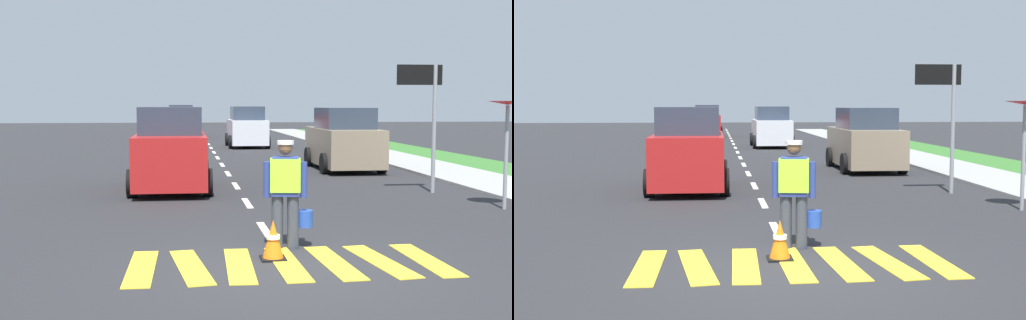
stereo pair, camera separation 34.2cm
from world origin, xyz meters
TOP-DOWN VIEW (x-y plane):
  - ground_plane at (0.00, 21.00)m, footprint 96.00×96.00m
  - sidewalk_right at (7.20, 10.00)m, footprint 2.40×72.00m
  - crosswalk_stripes at (0.00, 0.33)m, footprint 4.41×1.93m
  - lane_center_line at (0.00, 25.20)m, footprint 0.14×46.40m
  - road_worker at (0.15, 1.28)m, footprint 0.77×0.36m
  - yield_sign at (5.35, 4.31)m, footprint 0.80×0.80m
  - lane_direction_sign at (4.58, 6.87)m, footprint 1.16×0.11m
  - traffic_cone_near at (-0.15, 0.62)m, footprint 0.36×0.36m
  - car_oncoming_lead at (-1.74, 8.10)m, footprint 2.04×3.82m
  - car_outgoing_far at (1.91, 24.25)m, footprint 2.09×4.03m
  - car_oncoming_third at (-1.53, 34.88)m, footprint 2.05×4.22m
  - car_parked_far at (4.01, 12.55)m, footprint 2.09×4.10m

SIDE VIEW (x-z plane):
  - ground_plane at x=0.00m, z-range 0.00..0.00m
  - sidewalk_right at x=7.20m, z-range -0.07..0.07m
  - lane_center_line at x=0.00m, z-range 0.00..0.01m
  - crosswalk_stripes at x=0.00m, z-range 0.00..0.01m
  - traffic_cone_near at x=-0.15m, z-range 0.00..0.57m
  - road_worker at x=0.15m, z-range 0.10..1.77m
  - car_parked_far at x=4.01m, z-range -0.07..2.03m
  - car_outgoing_far at x=1.91m, z-range -0.07..2.04m
  - car_oncoming_lead at x=-1.74m, z-range -0.08..2.08m
  - car_oncoming_third at x=-1.53m, z-range -0.08..2.11m
  - yield_sign at x=5.35m, z-range 0.91..3.20m
  - lane_direction_sign at x=4.58m, z-range 0.81..4.01m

